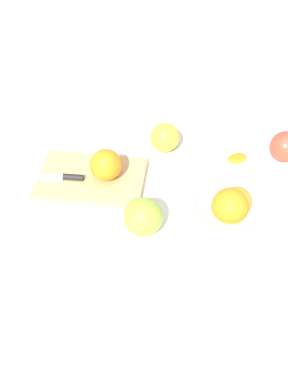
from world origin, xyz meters
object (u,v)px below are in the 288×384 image
object	(u,v)px
apple_front_left	(285,146)
cutting_board	(91,178)
knife	(59,177)
bowl	(231,210)
apple_back_center	(143,217)
apple_front_center	(165,137)
orange_on_board	(106,165)

from	to	relation	value
apple_front_left	cutting_board	bearing A→B (deg)	26.00
knife	apple_front_left	distance (m)	0.53
bowl	knife	world-z (taller)	bowl
cutting_board	apple_back_center	world-z (taller)	apple_back_center
apple_front_center	orange_on_board	bearing A→B (deg)	57.98
apple_front_left	apple_front_center	distance (m)	0.28
apple_front_left	apple_back_center	size ratio (longest dim) A/B	0.91
orange_on_board	apple_front_center	world-z (taller)	orange_on_board
apple_back_center	orange_on_board	bearing A→B (deg)	-44.68
bowl	cutting_board	size ratio (longest dim) A/B	0.75
apple_back_center	apple_front_center	xyz separation A→B (m)	(0.02, -0.27, -0.00)
cutting_board	orange_on_board	xyz separation A→B (m)	(-0.04, -0.01, 0.04)
apple_front_left	knife	bearing A→B (deg)	25.68
apple_back_center	cutting_board	bearing A→B (deg)	-35.79
apple_back_center	apple_front_center	distance (m)	0.27
orange_on_board	apple_front_left	xyz separation A→B (m)	(-0.37, -0.19, -0.02)
bowl	orange_on_board	xyz separation A→B (m)	(0.28, -0.05, 0.01)
orange_on_board	apple_back_center	distance (m)	0.16
knife	apple_front_left	size ratio (longest dim) A/B	2.17
cutting_board	apple_front_left	distance (m)	0.46
orange_on_board	apple_front_left	bearing A→B (deg)	-152.62
cutting_board	orange_on_board	size ratio (longest dim) A/B	3.37
bowl	apple_front_left	distance (m)	0.26
bowl	orange_on_board	size ratio (longest dim) A/B	2.54
cutting_board	apple_front_center	distance (m)	0.21
bowl	orange_on_board	world-z (taller)	bowl
apple_back_center	apple_front_center	size ratio (longest dim) A/B	1.12
knife	apple_front_center	size ratio (longest dim) A/B	2.21
cutting_board	apple_front_center	size ratio (longest dim) A/B	3.35
orange_on_board	knife	bearing A→B (deg)	18.91
cutting_board	orange_on_board	bearing A→B (deg)	-170.50
orange_on_board	apple_front_center	bearing A→B (deg)	-122.02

